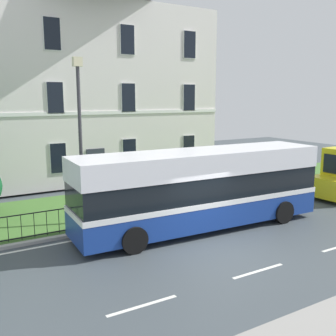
% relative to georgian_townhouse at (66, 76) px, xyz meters
% --- Properties ---
extents(ground_plane, '(60.00, 56.00, 0.18)m').
position_rel_georgian_townhouse_xyz_m(ground_plane, '(0.31, -15.39, -6.66)').
color(ground_plane, '#3D454A').
extents(georgian_townhouse, '(17.70, 10.41, 12.99)m').
position_rel_georgian_townhouse_xyz_m(georgian_townhouse, '(0.00, 0.00, 0.00)').
color(georgian_townhouse, silver).
rests_on(georgian_townhouse, ground_plane).
extents(iron_verge_railing, '(14.71, 0.04, 0.97)m').
position_rel_georgian_townhouse_xyz_m(iron_verge_railing, '(0.00, -12.20, -6.03)').
color(iron_verge_railing, black).
rests_on(iron_verge_railing, ground_plane).
extents(single_decker_bus, '(10.57, 2.84, 3.19)m').
position_rel_georgian_townhouse_xyz_m(single_decker_bus, '(1.12, -14.18, -4.97)').
color(single_decker_bus, navy).
rests_on(single_decker_bus, ground_plane).
extents(street_lamp_post, '(0.36, 0.24, 6.70)m').
position_rel_georgian_townhouse_xyz_m(street_lamp_post, '(-2.89, -11.40, -2.69)').
color(street_lamp_post, '#333338').
rests_on(street_lamp_post, ground_plane).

